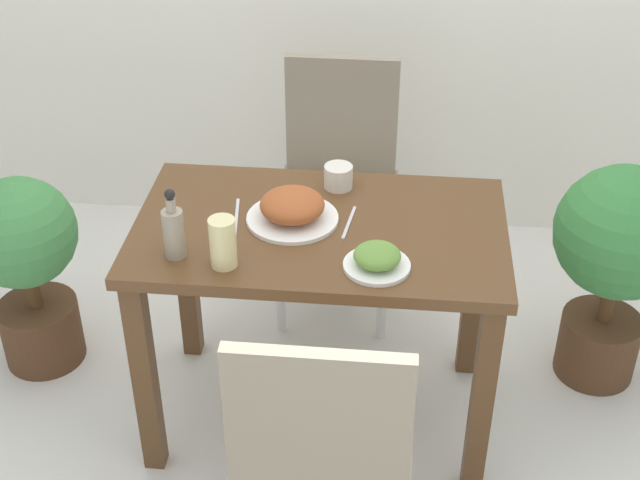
% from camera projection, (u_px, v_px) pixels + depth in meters
% --- Properties ---
extents(ground_plane, '(16.00, 16.00, 0.00)m').
position_uv_depth(ground_plane, '(320.00, 411.00, 2.90)').
color(ground_plane, silver).
extents(dining_table, '(1.05, 0.63, 0.72)m').
position_uv_depth(dining_table, '(320.00, 261.00, 2.57)').
color(dining_table, brown).
rests_on(dining_table, ground_plane).
extents(chair_near, '(0.42, 0.42, 0.91)m').
position_uv_depth(chair_near, '(323.00, 449.00, 2.08)').
color(chair_near, gray).
rests_on(chair_near, ground_plane).
extents(chair_far, '(0.42, 0.42, 0.91)m').
position_uv_depth(chair_far, '(338.00, 173.00, 3.17)').
color(chair_far, gray).
rests_on(chair_far, ground_plane).
extents(food_plate, '(0.26, 0.26, 0.09)m').
position_uv_depth(food_plate, '(292.00, 208.00, 2.50)').
color(food_plate, white).
rests_on(food_plate, dining_table).
extents(side_plate, '(0.18, 0.18, 0.07)m').
position_uv_depth(side_plate, '(377.00, 259.00, 2.32)').
color(side_plate, white).
rests_on(side_plate, dining_table).
extents(drink_cup, '(0.09, 0.09, 0.07)m').
position_uv_depth(drink_cup, '(338.00, 177.00, 2.66)').
color(drink_cup, silver).
rests_on(drink_cup, dining_table).
extents(juice_glass, '(0.07, 0.07, 0.14)m').
position_uv_depth(juice_glass, '(223.00, 243.00, 2.31)').
color(juice_glass, beige).
rests_on(juice_glass, dining_table).
extents(sauce_bottle, '(0.06, 0.06, 0.21)m').
position_uv_depth(sauce_bottle, '(174.00, 231.00, 2.34)').
color(sauce_bottle, gray).
rests_on(sauce_bottle, dining_table).
extents(fork_utensil, '(0.03, 0.19, 0.00)m').
position_uv_depth(fork_utensil, '(237.00, 217.00, 2.54)').
color(fork_utensil, silver).
rests_on(fork_utensil, dining_table).
extents(spoon_utensil, '(0.03, 0.17, 0.00)m').
position_uv_depth(spoon_utensil, '(349.00, 223.00, 2.51)').
color(spoon_utensil, silver).
rests_on(spoon_utensil, dining_table).
extents(potted_plant_left, '(0.36, 0.36, 0.70)m').
position_uv_depth(potted_plant_left, '(26.00, 259.00, 2.90)').
color(potted_plant_left, '#51331E').
rests_on(potted_plant_left, ground_plane).
extents(potted_plant_right, '(0.43, 0.43, 0.78)m').
position_uv_depth(potted_plant_right, '(618.00, 253.00, 2.80)').
color(potted_plant_right, '#51331E').
rests_on(potted_plant_right, ground_plane).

